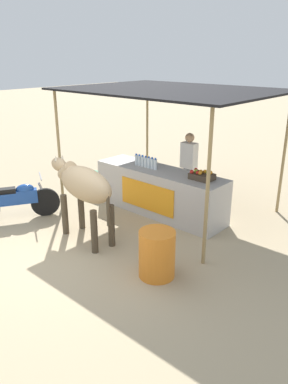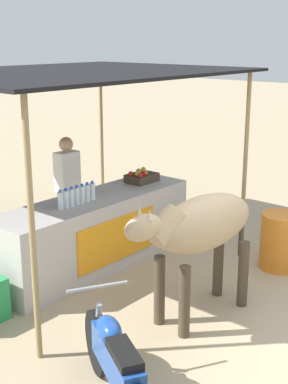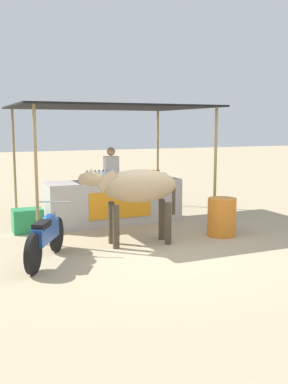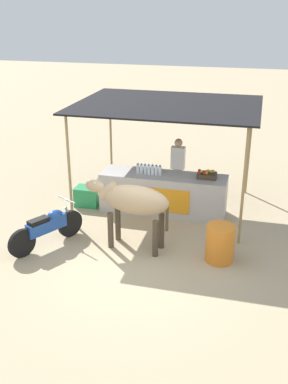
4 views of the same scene
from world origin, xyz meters
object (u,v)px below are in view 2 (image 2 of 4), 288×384
stall_counter (95,232)px  cow (200,228)px  motorcycle_parked (116,365)px  fruit_crate (141,177)px  vendor_behind_counter (68,192)px  water_barrel (281,241)px

stall_counter → cow: bearing=-97.2°
stall_counter → motorcycle_parked: (-1.96, -2.24, -0.05)m
fruit_crate → cow: size_ratio=0.24×
motorcycle_parked → cow: bearing=13.0°
stall_counter → fruit_crate: (1.01, 0.05, 0.56)m
vendor_behind_counter → cow: (-0.43, -2.59, 0.18)m
water_barrel → fruit_crate: bearing=105.6°
vendor_behind_counter → motorcycle_parked: size_ratio=1.02×
vendor_behind_counter → fruit_crate: bearing=-41.0°
vendor_behind_counter → motorcycle_parked: 3.71m
vendor_behind_counter → stall_counter: bearing=-105.0°
stall_counter → cow: size_ratio=1.63×
water_barrel → stall_counter: bearing=129.0°
water_barrel → motorcycle_parked: size_ratio=0.47×
fruit_crate → stall_counter: bearing=-177.0°
water_barrel → motorcycle_parked: motorcycle_parked is taller
stall_counter → vendor_behind_counter: (0.20, 0.75, 0.37)m
water_barrel → motorcycle_parked: bearing=-175.0°
stall_counter → water_barrel: 2.48m
water_barrel → vendor_behind_counter: bearing=116.9°
cow → fruit_crate: bearing=56.7°
water_barrel → cow: 1.91m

